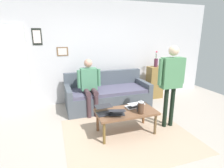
# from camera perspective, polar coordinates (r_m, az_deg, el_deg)

# --- Properties ---
(ground_plane) EXTENTS (7.68, 7.68, 0.00)m
(ground_plane) POSITION_cam_1_polar(r_m,az_deg,el_deg) (3.40, 4.18, -16.97)
(ground_plane) COLOR #B5A99E
(area_rug) EXTENTS (2.30, 1.96, 0.01)m
(area_rug) POSITION_cam_1_polar(r_m,az_deg,el_deg) (3.50, 5.05, -15.83)
(area_rug) COLOR tan
(area_rug) RESTS_ON ground_plane
(back_wall) EXTENTS (7.04, 0.11, 2.70)m
(back_wall) POSITION_cam_1_polar(r_m,az_deg,el_deg) (4.99, -5.44, 10.01)
(back_wall) COLOR silver
(back_wall) RESTS_ON ground_plane
(interior_door) EXTENTS (0.82, 0.09, 2.05)m
(interior_door) POSITION_cam_1_polar(r_m,az_deg,el_deg) (4.91, -29.76, 4.11)
(interior_door) COLOR white
(interior_door) RESTS_ON ground_plane
(couch) EXTENTS (2.09, 0.90, 0.88)m
(couch) POSITION_cam_1_polar(r_m,az_deg,el_deg) (4.64, -1.47, -3.58)
(couch) COLOR #4B525C
(couch) RESTS_ON ground_plane
(coffee_table) EXTENTS (1.11, 0.58, 0.45)m
(coffee_table) POSITION_cam_1_polar(r_m,az_deg,el_deg) (3.40, 4.53, -9.34)
(coffee_table) COLOR brown
(coffee_table) RESTS_ON ground_plane
(laptop_left) EXTENTS (0.38, 0.43, 0.15)m
(laptop_left) POSITION_cam_1_polar(r_m,az_deg,el_deg) (3.21, 1.50, -8.97)
(laptop_left) COLOR #28282D
(laptop_left) RESTS_ON coffee_table
(laptop_center) EXTENTS (0.31, 0.33, 0.12)m
(laptop_center) POSITION_cam_1_polar(r_m,az_deg,el_deg) (3.51, 7.13, -6.90)
(laptop_center) COLOR silver
(laptop_center) RESTS_ON coffee_table
(laptop_right) EXTENTS (0.32, 0.32, 0.12)m
(laptop_right) POSITION_cam_1_polar(r_m,az_deg,el_deg) (3.27, -2.33, -8.57)
(laptop_right) COLOR #28282D
(laptop_right) RESTS_ON coffee_table
(french_press) EXTENTS (0.13, 0.11, 0.25)m
(french_press) POSITION_cam_1_polar(r_m,az_deg,el_deg) (3.27, 9.15, -7.40)
(french_press) COLOR #4C3323
(french_press) RESTS_ON coffee_table
(side_shelf) EXTENTS (0.42, 0.32, 0.93)m
(side_shelf) POSITION_cam_1_polar(r_m,az_deg,el_deg) (5.42, 13.42, 0.55)
(side_shelf) COLOR olive
(side_shelf) RESTS_ON ground_plane
(flower_vase) EXTENTS (0.11, 0.11, 0.45)m
(flower_vase) POSITION_cam_1_polar(r_m,az_deg,el_deg) (5.30, 13.83, 6.92)
(flower_vase) COLOR #59283D
(flower_vase) RESTS_ON side_shelf
(person_standing) EXTENTS (0.58, 0.20, 1.63)m
(person_standing) POSITION_cam_1_polar(r_m,az_deg,el_deg) (3.60, 18.41, 2.24)
(person_standing) COLOR black
(person_standing) RESTS_ON ground_plane
(person_seated) EXTENTS (0.55, 0.51, 1.28)m
(person_seated) POSITION_cam_1_polar(r_m,az_deg,el_deg) (4.19, -7.19, 0.25)
(person_seated) COLOR #463036
(person_seated) RESTS_ON ground_plane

